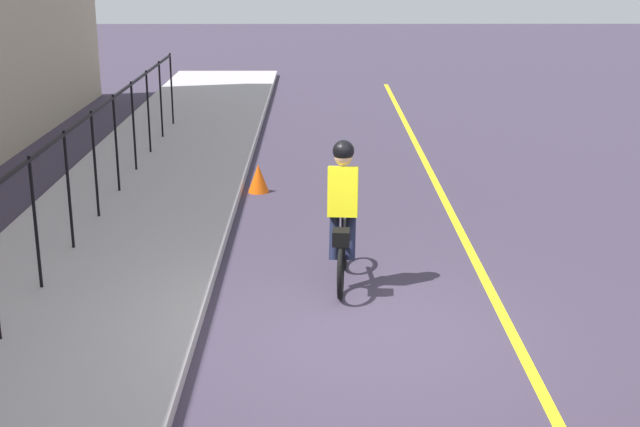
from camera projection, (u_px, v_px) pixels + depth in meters
ground_plane at (365, 333)px, 9.54m from camera, size 80.00×80.00×0.00m
lane_line_centre at (512, 333)px, 9.55m from camera, size 36.00×0.12×0.01m
sidewalk at (52, 328)px, 9.51m from camera, size 40.00×3.20×0.15m
iron_fence at (33, 195)px, 10.11m from camera, size 20.18×0.04×1.60m
cyclist_lead at (343, 214)px, 10.66m from camera, size 1.71×0.39×1.83m
traffic_cone_near at (258, 178)px, 14.97m from camera, size 0.36×0.36×0.49m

